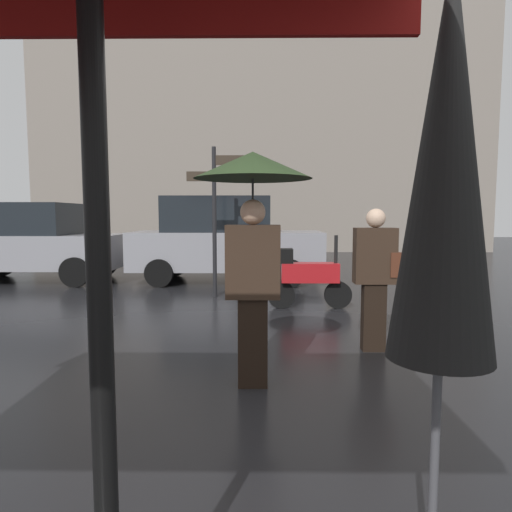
{
  "coord_description": "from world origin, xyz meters",
  "views": [
    {
      "loc": [
        -0.03,
        -2.17,
        1.56
      ],
      "look_at": [
        -0.09,
        3.53,
        1.03
      ],
      "focal_mm": 30.83,
      "sensor_mm": 36.0,
      "label": 1
    }
  ],
  "objects_px": {
    "pedestrian_with_umbrella": "(253,203)",
    "parked_scooter": "(307,276)",
    "street_signpost": "(215,206)",
    "pedestrian_with_bag": "(376,271)",
    "parked_car_left": "(225,240)",
    "parked_car_right": "(31,242)",
    "folded_patio_umbrella_far": "(446,176)"
  },
  "relations": [
    {
      "from": "folded_patio_umbrella_far",
      "to": "parked_car_left",
      "type": "relative_size",
      "value": 0.58
    },
    {
      "from": "parked_car_left",
      "to": "folded_patio_umbrella_far",
      "type": "bearing_deg",
      "value": -66.99
    },
    {
      "from": "pedestrian_with_bag",
      "to": "parked_car_right",
      "type": "height_order",
      "value": "parked_car_right"
    },
    {
      "from": "folded_patio_umbrella_far",
      "to": "pedestrian_with_bag",
      "type": "xyz_separation_m",
      "value": [
        0.62,
        3.32,
        -0.78
      ]
    },
    {
      "from": "folded_patio_umbrella_far",
      "to": "parked_scooter",
      "type": "height_order",
      "value": "folded_patio_umbrella_far"
    },
    {
      "from": "parked_car_right",
      "to": "street_signpost",
      "type": "distance_m",
      "value": 5.03
    },
    {
      "from": "parked_car_left",
      "to": "pedestrian_with_bag",
      "type": "bearing_deg",
      "value": -55.05
    },
    {
      "from": "parked_car_right",
      "to": "pedestrian_with_umbrella",
      "type": "bearing_deg",
      "value": 118.37
    },
    {
      "from": "parked_car_left",
      "to": "parked_car_right",
      "type": "xyz_separation_m",
      "value": [
        -4.6,
        -0.02,
        -0.05
      ]
    },
    {
      "from": "parked_car_left",
      "to": "parked_car_right",
      "type": "relative_size",
      "value": 1.08
    },
    {
      "from": "pedestrian_with_bag",
      "to": "street_signpost",
      "type": "relative_size",
      "value": 0.58
    },
    {
      "from": "folded_patio_umbrella_far",
      "to": "street_signpost",
      "type": "height_order",
      "value": "street_signpost"
    },
    {
      "from": "pedestrian_with_umbrella",
      "to": "pedestrian_with_bag",
      "type": "xyz_separation_m",
      "value": [
        1.39,
        1.08,
        -0.74
      ]
    },
    {
      "from": "parked_car_left",
      "to": "street_signpost",
      "type": "height_order",
      "value": "street_signpost"
    },
    {
      "from": "pedestrian_with_umbrella",
      "to": "pedestrian_with_bag",
      "type": "height_order",
      "value": "pedestrian_with_umbrella"
    },
    {
      "from": "pedestrian_with_umbrella",
      "to": "parked_car_left",
      "type": "bearing_deg",
      "value": -121.94
    },
    {
      "from": "folded_patio_umbrella_far",
      "to": "parked_car_left",
      "type": "xyz_separation_m",
      "value": [
        -1.55,
        8.68,
        -0.71
      ]
    },
    {
      "from": "pedestrian_with_umbrella",
      "to": "parked_car_right",
      "type": "relative_size",
      "value": 0.52
    },
    {
      "from": "pedestrian_with_bag",
      "to": "parked_car_left",
      "type": "height_order",
      "value": "parked_car_left"
    },
    {
      "from": "pedestrian_with_bag",
      "to": "parked_car_right",
      "type": "xyz_separation_m",
      "value": [
        -6.77,
        5.34,
        0.02
      ]
    },
    {
      "from": "parked_scooter",
      "to": "pedestrian_with_bag",
      "type": "bearing_deg",
      "value": -96.79
    },
    {
      "from": "folded_patio_umbrella_far",
      "to": "pedestrian_with_umbrella",
      "type": "relative_size",
      "value": 1.21
    },
    {
      "from": "pedestrian_with_bag",
      "to": "street_signpost",
      "type": "distance_m",
      "value": 4.12
    },
    {
      "from": "pedestrian_with_bag",
      "to": "parked_scooter",
      "type": "relative_size",
      "value": 1.16
    },
    {
      "from": "pedestrian_with_umbrella",
      "to": "parked_scooter",
      "type": "height_order",
      "value": "pedestrian_with_umbrella"
    },
    {
      "from": "parked_scooter",
      "to": "street_signpost",
      "type": "height_order",
      "value": "street_signpost"
    },
    {
      "from": "parked_scooter",
      "to": "parked_car_left",
      "type": "distance_m",
      "value": 3.49
    },
    {
      "from": "parked_scooter",
      "to": "parked_car_right",
      "type": "xyz_separation_m",
      "value": [
        -6.23,
        3.03,
        0.39
      ]
    },
    {
      "from": "parked_scooter",
      "to": "parked_car_right",
      "type": "relative_size",
      "value": 0.34
    },
    {
      "from": "parked_car_right",
      "to": "street_signpost",
      "type": "xyz_separation_m",
      "value": [
        4.57,
        -1.95,
        0.79
      ]
    },
    {
      "from": "parked_car_left",
      "to": "street_signpost",
      "type": "bearing_deg",
      "value": -77.81
    },
    {
      "from": "street_signpost",
      "to": "parked_car_left",
      "type": "bearing_deg",
      "value": 89.3
    }
  ]
}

